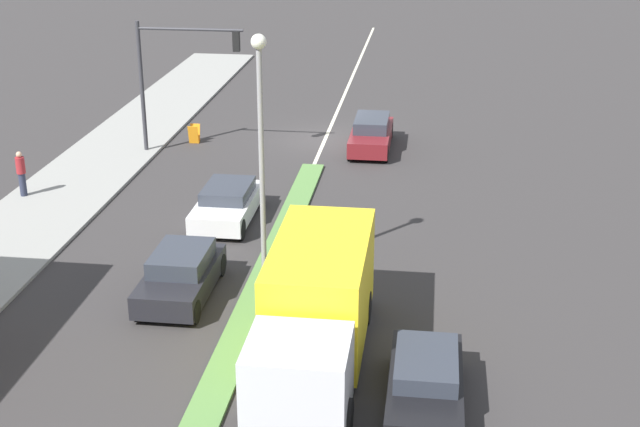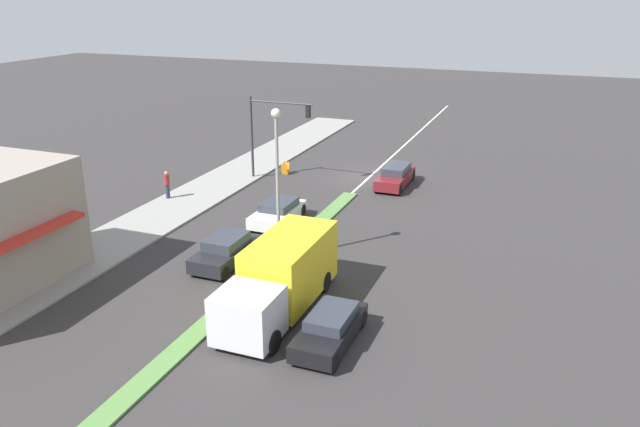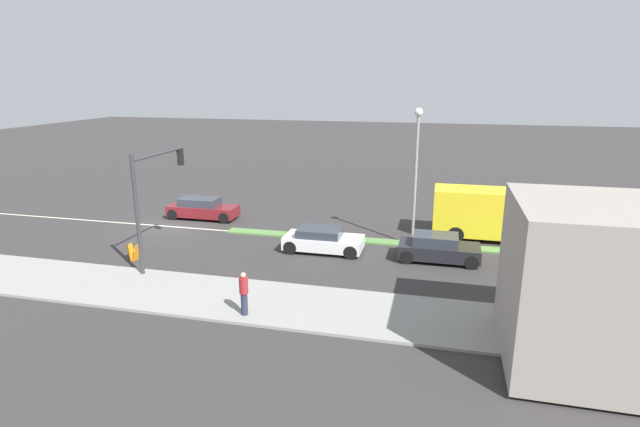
# 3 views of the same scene
# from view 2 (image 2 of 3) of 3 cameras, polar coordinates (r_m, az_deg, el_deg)

# --- Properties ---
(ground_plane) EXTENTS (160.00, 160.00, 0.00)m
(ground_plane) POSITION_cam_2_polar(r_m,az_deg,el_deg) (28.37, -6.37, -6.57)
(ground_plane) COLOR #333030
(sidewalk_right) EXTENTS (4.00, 73.00, 0.12)m
(sidewalk_right) POSITION_cam_2_polar(r_m,az_deg,el_deg) (32.86, -20.89, -3.88)
(sidewalk_right) COLOR gray
(sidewalk_right) RESTS_ON ground
(median_strip) EXTENTS (0.90, 46.00, 0.10)m
(median_strip) POSITION_cam_2_polar(r_m,az_deg,el_deg) (21.97, -17.65, -16.06)
(median_strip) COLOR #568442
(median_strip) RESTS_ON ground
(lane_marking_center) EXTENTS (0.16, 60.00, 0.01)m
(lane_marking_center) POSITION_cam_2_polar(r_m,az_deg,el_deg) (43.96, 4.48, 3.29)
(lane_marking_center) COLOR beige
(lane_marking_center) RESTS_ON ground
(traffic_signal_main) EXTENTS (4.59, 0.34, 5.60)m
(traffic_signal_main) POSITION_cam_2_polar(r_m,az_deg,el_deg) (42.47, -4.58, 8.12)
(traffic_signal_main) COLOR #333338
(traffic_signal_main) RESTS_ON sidewalk_right
(street_lamp) EXTENTS (0.44, 0.44, 7.37)m
(street_lamp) POSITION_cam_2_polar(r_m,az_deg,el_deg) (29.22, -3.94, 4.37)
(street_lamp) COLOR gray
(street_lamp) RESTS_ON median_strip
(pedestrian) EXTENTS (0.34, 0.34, 1.74)m
(pedestrian) POSITION_cam_2_polar(r_m,az_deg,el_deg) (40.08, -13.81, 2.63)
(pedestrian) COLOR #282D42
(pedestrian) RESTS_ON sidewalk_right
(warning_aframe_sign) EXTENTS (0.45, 0.53, 0.84)m
(warning_aframe_sign) POSITION_cam_2_polar(r_m,az_deg,el_deg) (44.58, -3.20, 4.13)
(warning_aframe_sign) COLOR orange
(warning_aframe_sign) RESTS_ON ground
(delivery_truck) EXTENTS (2.44, 7.50, 2.87)m
(delivery_truck) POSITION_cam_2_polar(r_m,az_deg,el_deg) (25.71, -3.56, -5.78)
(delivery_truck) COLOR silver
(delivery_truck) RESTS_ON ground
(sedan_maroon) EXTENTS (1.73, 4.52, 1.38)m
(sedan_maroon) POSITION_cam_2_polar(r_m,az_deg,el_deg) (42.14, 6.91, 3.41)
(sedan_maroon) COLOR maroon
(sedan_maroon) RESTS_ON ground
(suv_black) EXTENTS (1.72, 4.14, 1.26)m
(suv_black) POSITION_cam_2_polar(r_m,az_deg,el_deg) (23.71, 0.93, -10.45)
(suv_black) COLOR black
(suv_black) RESTS_ON ground
(van_white) EXTENTS (1.87, 4.15, 1.26)m
(van_white) POSITION_cam_2_polar(r_m,az_deg,el_deg) (35.32, -3.87, 0.11)
(van_white) COLOR silver
(van_white) RESTS_ON ground
(sedan_dark) EXTENTS (1.83, 4.00, 1.38)m
(sedan_dark) POSITION_cam_2_polar(r_m,az_deg,el_deg) (30.39, -8.66, -3.42)
(sedan_dark) COLOR black
(sedan_dark) RESTS_ON ground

